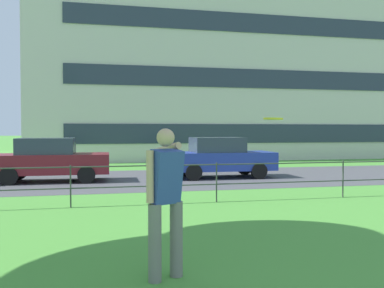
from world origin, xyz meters
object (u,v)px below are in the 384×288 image
at_px(car_maroon_far_left, 50,160).
at_px(apartment_building_background, 227,43).
at_px(car_blue_right, 220,157).
at_px(person_thrower, 165,198).
at_px(frisbee, 273,119).

height_order(car_maroon_far_left, apartment_building_background, apartment_building_background).
xyz_separation_m(car_maroon_far_left, car_blue_right, (6.20, -0.04, 0.00)).
relative_size(person_thrower, frisbee, 6.77).
relative_size(frisbee, car_blue_right, 0.07).
height_order(person_thrower, frisbee, frisbee).
relative_size(person_thrower, apartment_building_background, 0.07).
height_order(person_thrower, apartment_building_background, apartment_building_background).
relative_size(person_thrower, car_blue_right, 0.46).
relative_size(car_maroon_far_left, car_blue_right, 1.01).
distance_m(car_maroon_far_left, apartment_building_background, 20.04).
distance_m(person_thrower, car_maroon_far_left, 10.99).
xyz_separation_m(person_thrower, apartment_building_background, (8.78, 25.61, 7.28)).
distance_m(person_thrower, apartment_building_background, 28.04).
bearing_deg(car_maroon_far_left, frisbee, -69.31).
height_order(frisbee, car_blue_right, frisbee).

